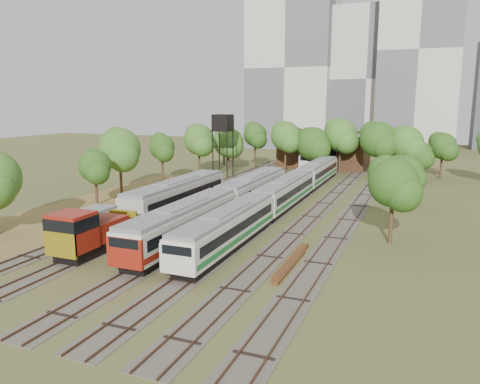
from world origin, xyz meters
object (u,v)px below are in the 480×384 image
at_px(railcar_red_set, 223,204).
at_px(railcar_green_set, 285,193).
at_px(shunter_locomotive, 87,233).
at_px(water_tower, 223,124).

bearing_deg(railcar_red_set, railcar_green_set, 66.42).
xyz_separation_m(railcar_red_set, shunter_locomotive, (-6.00, -13.91, -0.01)).
relative_size(railcar_red_set, shunter_locomotive, 4.27).
height_order(railcar_green_set, shunter_locomotive, shunter_locomotive).
bearing_deg(railcar_green_set, water_tower, 130.99).
xyz_separation_m(railcar_red_set, railcar_green_set, (4.00, 9.17, -0.12)).
height_order(railcar_red_set, railcar_green_set, railcar_red_set).
bearing_deg(shunter_locomotive, water_tower, 98.78).
distance_m(railcar_red_set, water_tower, 31.53).
distance_m(railcar_green_set, shunter_locomotive, 25.15).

